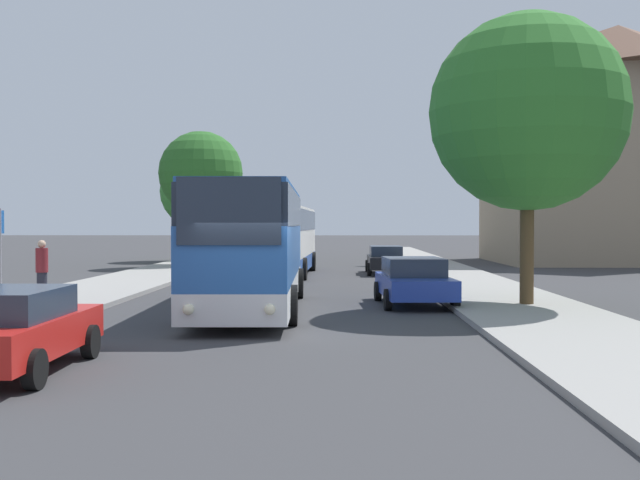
% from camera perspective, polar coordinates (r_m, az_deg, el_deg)
% --- Properties ---
extents(ground_plane, '(300.00, 300.00, 0.00)m').
position_cam_1_polar(ground_plane, '(16.84, -4.75, -7.22)').
color(ground_plane, '#38383A').
rests_on(ground_plane, ground).
extents(sidewalk_right, '(4.00, 120.00, 0.15)m').
position_cam_1_polar(sidewalk_right, '(17.51, 18.83, -6.71)').
color(sidewalk_right, gray).
rests_on(sidewalk_right, ground_plane).
extents(building_right_background, '(15.43, 11.80, 15.22)m').
position_cam_1_polar(building_right_background, '(51.99, 21.72, 6.80)').
color(building_right_background, gray).
rests_on(building_right_background, ground_plane).
extents(bus_front, '(2.98, 11.50, 3.50)m').
position_cam_1_polar(bus_front, '(21.57, -5.16, -0.40)').
color(bus_front, silver).
rests_on(bus_front, ground_plane).
extents(bus_middle, '(3.02, 11.27, 3.26)m').
position_cam_1_polar(bus_middle, '(36.30, -2.89, 0.07)').
color(bus_middle, '#2D519E').
rests_on(bus_middle, ground_plane).
extents(parked_car_left_curb, '(2.01, 4.27, 1.41)m').
position_cam_1_polar(parked_car_left_curb, '(13.47, -22.44, -6.25)').
color(parked_car_left_curb, red).
rests_on(parked_car_left_curb, ground_plane).
extents(parked_car_right_near, '(2.32, 4.50, 1.44)m').
position_cam_1_polar(parked_car_right_near, '(23.01, 7.17, -3.07)').
color(parked_car_right_near, '#233D9E').
rests_on(parked_car_right_near, ground_plane).
extents(parked_car_right_far, '(1.94, 4.67, 1.39)m').
position_cam_1_polar(parked_car_right_far, '(37.32, 5.03, -1.46)').
color(parked_car_right_far, black).
rests_on(parked_car_right_far, ground_plane).
extents(bus_stop_sign, '(0.08, 0.45, 2.73)m').
position_cam_1_polar(bus_stop_sign, '(20.99, -23.20, -0.62)').
color(bus_stop_sign, gray).
rests_on(bus_stop_sign, sidewalk_left).
extents(pedestrian_waiting_near, '(0.36, 0.36, 1.84)m').
position_cam_1_polar(pedestrian_waiting_near, '(23.96, -20.43, -2.18)').
color(pedestrian_waiting_near, '#23232D').
rests_on(pedestrian_waiting_near, sidewalk_left).
extents(tree_left_near, '(4.84, 4.84, 6.94)m').
position_cam_1_polar(tree_left_near, '(50.65, -9.38, 3.67)').
color(tree_left_near, '#513D23').
rests_on(tree_left_near, sidewalk_left).
extents(tree_left_far, '(4.80, 4.80, 7.65)m').
position_cam_1_polar(tree_left_far, '(43.50, -9.06, 5.03)').
color(tree_left_far, '#513D23').
rests_on(tree_left_far, sidewalk_left).
extents(tree_right_near, '(5.73, 5.73, 8.43)m').
position_cam_1_polar(tree_right_near, '(22.80, 15.54, 9.32)').
color(tree_right_near, '#513D23').
rests_on(tree_right_near, sidewalk_right).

